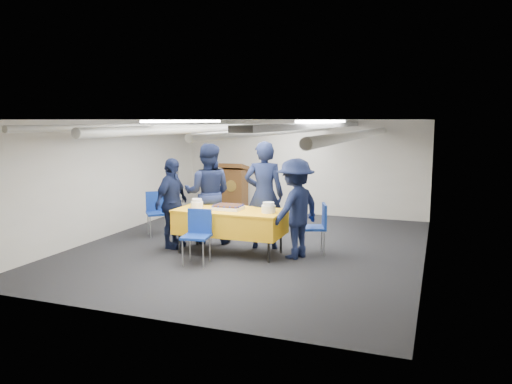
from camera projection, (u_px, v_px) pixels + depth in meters
ground at (251, 247)px, 9.09m from camera, size 7.00×7.00×0.00m
room_shell at (264, 146)px, 9.18m from camera, size 6.00×7.00×2.30m
serving_table at (230, 222)px, 8.60m from camera, size 1.87×0.90×0.77m
sheet_cake at (228, 207)px, 8.56m from camera, size 0.49×0.38×0.09m
plate_stack_left at (197, 204)px, 8.72m from camera, size 0.21×0.21×0.16m
plate_stack_right at (269, 208)px, 8.26m from camera, size 0.23×0.23×0.18m
podium at (235, 188)px, 12.38m from camera, size 0.62×0.53×1.25m
chair_near at (198, 231)px, 8.01m from camera, size 0.47×0.47×0.87m
chair_right at (318, 223)px, 8.60m from camera, size 0.54×0.54×0.87m
chair_left at (157, 209)px, 10.00m from camera, size 0.59×0.59×0.87m
sailor_a at (264, 195)px, 8.91m from camera, size 0.80×0.62×1.93m
sailor_b at (208, 193)px, 9.33m from camera, size 1.07×0.93×1.87m
sailor_c at (172, 203)px, 8.95m from camera, size 0.43×0.97×1.62m
sailor_d at (295, 209)px, 8.29m from camera, size 1.00×1.24×1.67m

